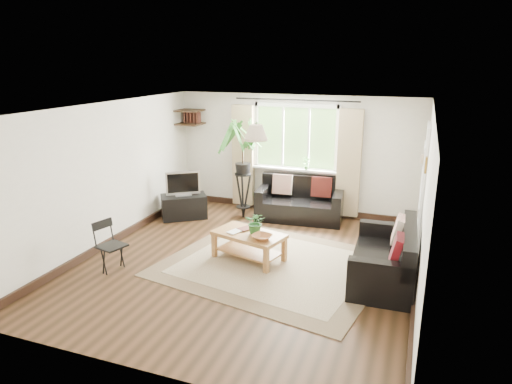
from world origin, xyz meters
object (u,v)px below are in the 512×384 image
(sofa_back, at_px, (300,200))
(sofa_right, at_px, (384,254))
(palm_stand, at_px, (243,170))
(folding_chair, at_px, (112,247))
(tv_stand, at_px, (184,206))
(coffee_table, at_px, (249,246))

(sofa_back, relative_size, sofa_right, 1.00)
(sofa_right, bearing_deg, palm_stand, -124.52)
(sofa_right, xyz_separation_m, folding_chair, (-3.82, -1.08, -0.01))
(folding_chair, bearing_deg, tv_stand, 18.61)
(sofa_back, xyz_separation_m, tv_stand, (-2.20, -0.71, -0.16))
(sofa_right, distance_m, tv_stand, 4.22)
(coffee_table, relative_size, tv_stand, 1.27)
(coffee_table, distance_m, tv_stand, 2.40)
(coffee_table, bearing_deg, tv_stand, 143.77)
(sofa_right, bearing_deg, sofa_back, -141.76)
(sofa_back, relative_size, palm_stand, 0.85)
(sofa_back, distance_m, tv_stand, 2.31)
(sofa_right, bearing_deg, tv_stand, -111.31)
(tv_stand, relative_size, folding_chair, 1.14)
(tv_stand, relative_size, palm_stand, 0.44)
(coffee_table, bearing_deg, folding_chair, -148.98)
(sofa_right, height_order, coffee_table, sofa_right)
(palm_stand, bearing_deg, sofa_right, -32.60)
(folding_chair, bearing_deg, sofa_back, -17.57)
(sofa_right, relative_size, palm_stand, 0.85)
(folding_chair, bearing_deg, coffee_table, -44.03)
(palm_stand, bearing_deg, sofa_back, 13.89)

